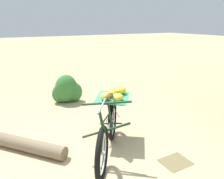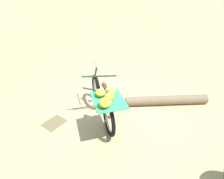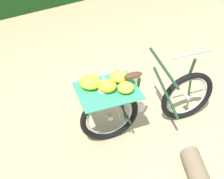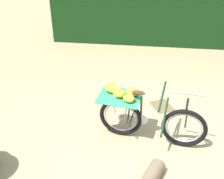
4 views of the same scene
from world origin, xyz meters
The scene contains 5 objects.
ground_plane centered at (0.00, 0.00, 0.00)m, with size 60.00×60.00×0.00m, color tan.
bicycle centered at (-0.38, -0.01, 0.50)m, with size 1.30×1.61×1.03m.
fallen_log centered at (0.98, -0.83, 0.11)m, with size 0.22×0.22×1.95m, color #7F6B51.
shrub_cluster centered at (-0.49, -2.54, 0.32)m, with size 0.76×0.52×0.73m.
leaf_litter_patch centered at (-1.08, 0.77, 0.00)m, with size 0.44×0.36×0.01m, color olive.
Camera 1 is at (1.13, 2.79, 2.01)m, focal length 35.34 mm.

